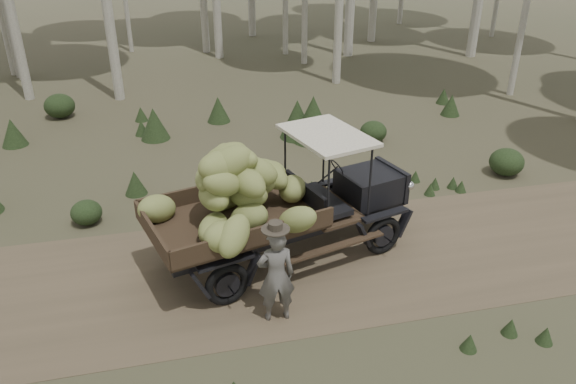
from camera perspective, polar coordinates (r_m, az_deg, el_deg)
name	(u,v)px	position (r m, az deg, el deg)	size (l,w,h in m)	color
ground	(319,263)	(10.94, 3.16, -7.20)	(120.00, 120.00, 0.00)	#473D2B
dirt_track	(319,263)	(10.94, 3.17, -7.18)	(70.00, 4.00, 0.01)	brown
banana_truck	(263,195)	(10.11, -2.59, -0.30)	(5.57, 3.34, 2.70)	black
farmer	(276,275)	(9.10, -1.22, -8.39)	(0.62, 0.46, 1.84)	#524F4B
undergrowth	(272,262)	(10.11, -1.63, -7.12)	(21.72, 22.95, 1.35)	#233319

